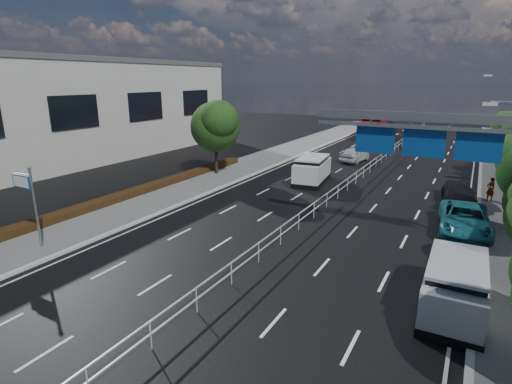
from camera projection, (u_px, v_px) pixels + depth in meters
The scene contains 21 objects.
ground at pixel (210, 302), 15.56m from camera, with size 160.00×160.00×0.00m, color black.
sidewalk_near at pixel (30, 244), 20.91m from camera, with size 5.00×140.00×0.14m, color slate.
kerb_near at pixel (61, 253), 19.74m from camera, with size 0.25×140.00×0.15m, color silver.
kerb_far at pixel (469, 383), 11.34m from camera, with size 0.25×140.00×0.15m, color silver.
median_fence at pixel (361, 174), 34.35m from camera, with size 0.05×85.00×1.02m.
hedge_near at pixel (86, 207), 25.87m from camera, with size 1.00×36.00×0.44m, color black.
toilet_sign at pixel (28, 192), 19.87m from camera, with size 1.62×0.18×4.34m.
overhead_gantry at pixel (440, 138), 19.34m from camera, with size 10.24×0.38×7.45m.
streetlight_far at pixel (512, 121), 31.11m from camera, with size 2.78×2.40×9.00m.
near_building at pixel (78, 111), 43.33m from camera, with size 12.00×38.00×10.00m, color beige.
near_tree_back at pixel (216, 124), 34.99m from camera, with size 4.84×4.51×6.69m.
far_tree_g at pixel (512, 126), 40.39m from camera, with size 3.96×3.69×5.45m.
far_tree_h at pixel (508, 123), 46.80m from camera, with size 3.41×3.18×4.91m.
white_minivan at pixel (312, 170), 33.33m from camera, with size 2.79×5.27×2.19m.
red_bus at pixel (374, 126), 58.33m from camera, with size 4.07×11.69×3.42m.
near_car_silver at pixel (355, 154), 41.88m from camera, with size 1.84×4.58×1.56m, color silver.
near_car_dark at pixel (386, 125), 68.06m from camera, with size 1.79×5.12×1.69m, color black.
silver_minivan at pixel (455, 286), 14.75m from camera, with size 2.13×4.90×2.03m.
parked_car_teal at pixel (465, 219), 22.49m from camera, with size 2.60×5.64×1.57m, color #1A6675.
parked_car_dark at pixel (459, 193), 27.76m from camera, with size 1.99×4.89×1.42m, color black.
pedestrian_a at pixel (491, 189), 27.84m from camera, with size 0.61×0.40×1.68m, color gray.
Camera 1 is at (8.28, -11.18, 8.39)m, focal length 28.00 mm.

